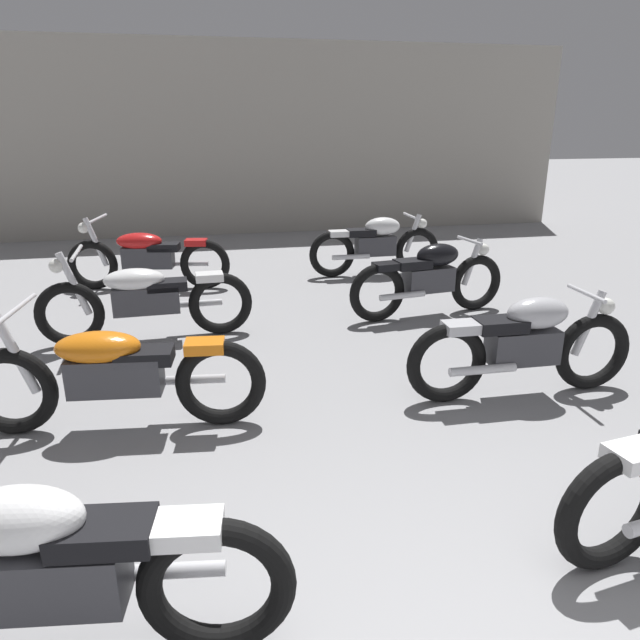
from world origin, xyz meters
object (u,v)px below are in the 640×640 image
motorcycle_right_row_2 (430,277)px  motorcycle_right_row_3 (376,244)px  motorcycle_left_row_1 (114,373)px  motorcycle_left_row_2 (145,298)px  motorcycle_right_row_1 (524,343)px  motorcycle_left_row_0 (51,571)px  motorcycle_left_row_3 (147,256)px

motorcycle_right_row_2 → motorcycle_right_row_3: size_ratio=1.00×
motorcycle_right_row_2 → motorcycle_left_row_1: bearing=-147.9°
motorcycle_left_row_1 → motorcycle_left_row_2: 1.89m
motorcycle_left_row_1 → motorcycle_right_row_1: size_ratio=1.10×
motorcycle_left_row_1 → motorcycle_right_row_2: size_ratio=1.10×
motorcycle_left_row_0 → motorcycle_right_row_2: 5.21m
motorcycle_left_row_2 → motorcycle_left_row_3: same height
motorcycle_left_row_1 → motorcycle_right_row_2: 3.84m
motorcycle_right_row_2 → motorcycle_left_row_0: bearing=-128.9°
motorcycle_left_row_2 → motorcycle_right_row_2: bearing=2.7°
motorcycle_left_row_3 → motorcycle_right_row_2: motorcycle_left_row_3 is taller
motorcycle_left_row_3 → motorcycle_left_row_1: bearing=-89.9°
motorcycle_right_row_2 → motorcycle_right_row_3: bearing=91.2°
motorcycle_right_row_1 → motorcycle_right_row_2: 2.15m
motorcycle_left_row_3 → motorcycle_right_row_2: 3.76m
motorcycle_left_row_1 → motorcycle_left_row_2: (0.10, 1.89, 0.00)m
motorcycle_right_row_2 → motorcycle_left_row_3: bearing=150.4°
motorcycle_left_row_0 → motorcycle_left_row_3: 5.92m
motorcycle_left_row_1 → motorcycle_right_row_3: 5.13m
motorcycle_left_row_3 → motorcycle_right_row_2: size_ratio=1.10×
motorcycle_left_row_0 → motorcycle_right_row_1: size_ratio=1.00×
motorcycle_left_row_0 → motorcycle_left_row_1: bearing=89.6°
motorcycle_left_row_1 → motorcycle_left_row_2: size_ratio=1.00×
motorcycle_left_row_1 → motorcycle_right_row_3: size_ratio=1.10×
motorcycle_left_row_3 → motorcycle_right_row_3: motorcycle_left_row_3 is taller
motorcycle_left_row_0 → motorcycle_right_row_2: same height
motorcycle_left_row_1 → motorcycle_right_row_2: (3.26, 2.04, 0.01)m
motorcycle_left_row_1 → motorcycle_right_row_1: 3.21m
motorcycle_left_row_3 → motorcycle_right_row_2: (3.26, -1.86, 0.01)m
motorcycle_left_row_0 → motorcycle_left_row_3: bearing=89.9°
motorcycle_left_row_0 → motorcycle_right_row_3: same height
motorcycle_left_row_2 → motorcycle_right_row_2: size_ratio=1.10×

